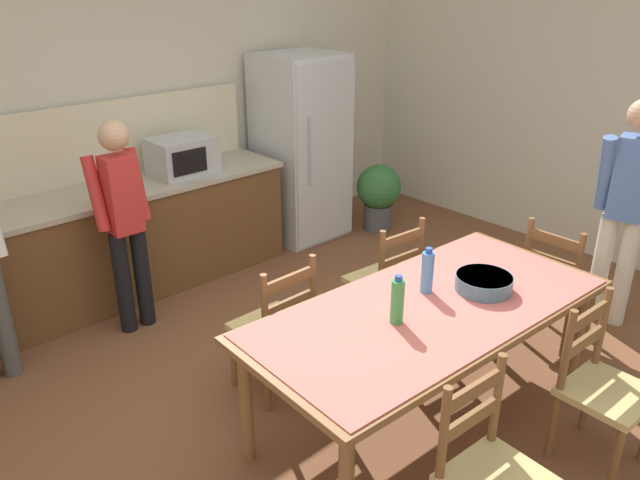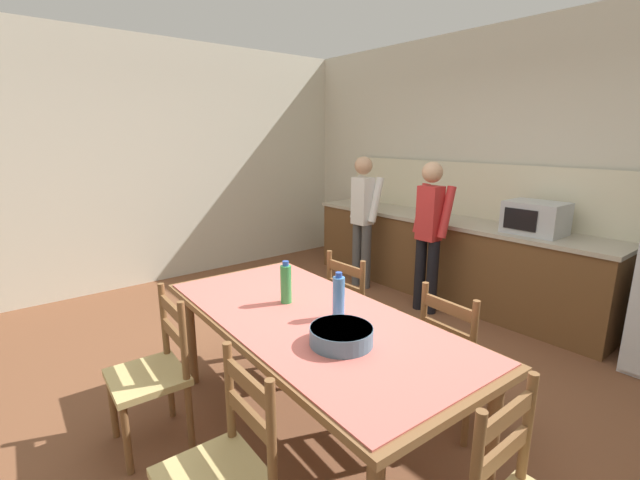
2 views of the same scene
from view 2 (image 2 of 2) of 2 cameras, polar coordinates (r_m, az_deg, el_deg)
The scene contains 16 objects.
ground_plane at distance 3.27m, azimuth 1.72°, elevation -19.17°, with size 8.32×8.32×0.00m, color brown.
wall_back at distance 4.94m, azimuth 26.11°, elevation 8.52°, with size 6.52×0.12×2.90m, color beige.
wall_left at distance 5.64m, azimuth -20.79°, elevation 9.49°, with size 0.12×5.20×2.90m, color beige.
kitchen_counter at distance 5.05m, azimuth 16.16°, elevation -2.13°, with size 3.53×0.66×0.89m.
counter_splashback at distance 5.17m, azimuth 18.70°, elevation 6.43°, with size 3.49×0.03×0.60m, color beige.
microwave at distance 4.45m, azimuth 26.78°, elevation 2.66°, with size 0.50×0.39×0.30m.
dining_table at distance 2.55m, azimuth -1.25°, elevation -11.58°, with size 2.15×1.08×0.76m.
bottle_near_centre at distance 2.68m, azimuth -4.56°, elevation -5.80°, with size 0.07×0.07×0.27m.
bottle_off_centre at distance 2.46m, azimuth 2.50°, elevation -7.55°, with size 0.07×0.07×0.27m.
serving_bowl at distance 2.19m, azimuth 2.87°, elevation -12.46°, with size 0.32×0.32×0.09m.
chair_side_far_right at distance 2.87m, azimuth 17.95°, elevation -14.76°, with size 0.45×0.43×0.91m.
chair_side_near_left at distance 2.76m, azimuth -21.30°, elevation -16.21°, with size 0.44×0.42×0.91m.
chair_side_far_left at distance 3.43m, azimuth 4.91°, elevation -9.24°, with size 0.42×0.41×0.91m.
chair_side_near_right at distance 2.02m, azimuth -12.94°, elevation -28.16°, with size 0.43×0.42×0.91m.
person_at_sink at distance 5.05m, azimuth 5.74°, elevation 3.31°, with size 0.39×0.27×1.55m.
person_at_counter at distance 4.42m, azimuth 14.37°, elevation 1.35°, with size 0.39×0.27×1.54m.
Camera 2 is at (2.07, -1.81, 1.78)m, focal length 24.00 mm.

